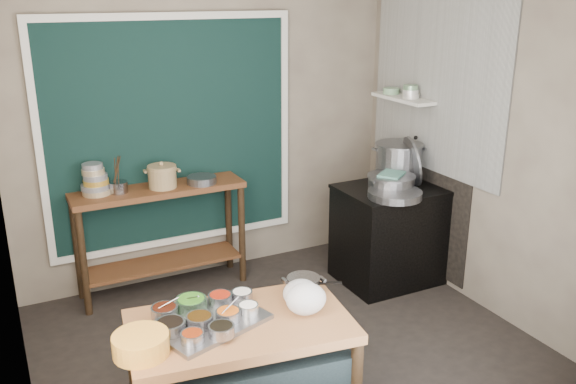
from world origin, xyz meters
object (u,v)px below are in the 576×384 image
yellow_basin (141,344)px  steamer (391,183)px  stove_block (391,235)px  utensil_cup (118,187)px  stock_pot (398,162)px  prep_table (241,378)px  saucepan (303,286)px  back_counter (162,239)px  condiment_tray (209,322)px  ceramic_crock (162,178)px

yellow_basin → steamer: size_ratio=0.68×
stove_block → steamer: steamer is taller
utensil_cup → stock_pot: bearing=-13.4°
prep_table → stove_block: 2.39m
stove_block → saucepan: saucepan is taller
back_counter → utensil_cup: 0.62m
yellow_basin → steamer: 2.83m
utensil_cup → steamer: size_ratio=0.36×
stove_block → yellow_basin: 2.94m
back_counter → yellow_basin: 2.23m
back_counter → condiment_tray: back_counter is taller
yellow_basin → stock_pot: bearing=29.2°
stove_block → utensil_cup: utensil_cup is taller
utensil_cup → steamer: 2.30m
back_counter → stove_block: back_counter is taller
ceramic_crock → stock_pot: stock_pot is taller
ceramic_crock → prep_table: bearing=-93.8°
prep_table → saucepan: 0.66m
utensil_cup → ceramic_crock: bearing=-4.7°
prep_table → ceramic_crock: ceramic_crock is taller
utensil_cup → stock_pot: stock_pot is taller
stock_pot → stove_block: bearing=-134.7°
ceramic_crock → yellow_basin: bearing=-108.9°
condiment_tray → yellow_basin: bearing=-163.1°
prep_table → back_counter: back_counter is taller
back_counter → ceramic_crock: bearing=-33.8°
condiment_tray → saucepan: (0.64, 0.07, 0.04)m
stock_pot → steamer: 0.34m
prep_table → utensil_cup: utensil_cup is taller
saucepan → stock_pot: size_ratio=0.48×
prep_table → yellow_basin: (-0.57, -0.07, 0.43)m
condiment_tray → ceramic_crock: 1.99m
saucepan → back_counter: bearing=122.4°
saucepan → utensil_cup: (-0.70, 1.91, 0.19)m
prep_table → yellow_basin: 0.72m
steamer → stock_pot: bearing=43.5°
back_counter → stove_block: 2.04m
stove_block → saucepan: bearing=-142.4°
saucepan → steamer: steamer is taller
back_counter → saucepan: back_counter is taller
prep_table → stock_pot: (2.16, 1.47, 0.68)m
saucepan → steamer: bearing=58.8°
utensil_cup → stock_pot: (2.39, -0.57, 0.06)m
condiment_tray → stock_pot: 2.74m
prep_table → saucepan: saucepan is taller
condiment_tray → utensil_cup: 1.99m
prep_table → saucepan: (0.48, 0.13, 0.43)m
yellow_basin → steamer: steamer is taller
saucepan → utensil_cup: bearing=131.5°
stove_block → stock_pot: stock_pot is taller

